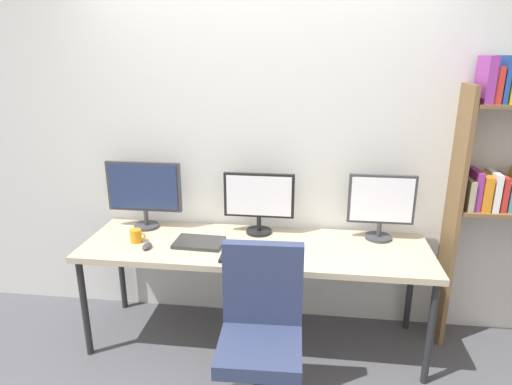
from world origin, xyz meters
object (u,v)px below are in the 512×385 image
Objects in this scene: desk at (255,252)px; keyboard_main at (250,259)px; monitor_right at (381,204)px; coffee_mug at (136,236)px; monitor_center at (259,200)px; office_chair at (261,352)px; laptop_closed at (199,242)px; computer_mouse at (147,246)px; monitor_left at (144,190)px.

keyboard_main reaches higher than desk.
monitor_right reaches higher than desk.
monitor_right reaches higher than keyboard_main.
desk is 21.65× the size of coffee_mug.
coffee_mug is (-0.80, -0.27, -0.20)m from monitor_center.
coffee_mug is (-0.91, 0.59, 0.38)m from office_chair.
keyboard_main is 0.42m from laptop_closed.
laptop_closed is at bearing -168.31° from monitor_right.
laptop_closed is at bearing -146.34° from monitor_center.
monitor_center is (-0.12, 0.86, 0.58)m from office_chair.
monitor_center is at bearing 180.00° from monitor_right.
computer_mouse is 0.30× the size of laptop_closed.
monitor_right is (0.71, 0.86, 0.59)m from office_chair.
coffee_mug reaches higher than keyboard_main.
office_chair is at bearing -33.04° from coffee_mug.
monitor_left is 1.10× the size of monitor_center.
monitor_center reaches higher than desk.
monitor_right is 1.58m from computer_mouse.
computer_mouse is at bearing -69.32° from monitor_left.
monitor_left reaches higher than coffee_mug.
monitor_left is (-0.94, 0.86, 0.62)m from office_chair.
keyboard_main is at bearing -7.05° from computer_mouse.
monitor_right is 1.25m from laptop_closed.
keyboard_main is 3.90× the size of computer_mouse.
keyboard_main is at bearing -90.00° from desk.
monitor_center is at bearing -0.00° from monitor_left.
monitor_right is at bearing 13.20° from computer_mouse.
office_chair is 2.64× the size of keyboard_main.
keyboard_main is 0.70m from computer_mouse.
monitor_right is 1.42× the size of laptop_closed.
desk is 6.12× the size of keyboard_main.
laptop_closed reaches higher than keyboard_main.
monitor_right is 4.72× the size of computer_mouse.
computer_mouse is (0.13, -0.36, -0.26)m from monitor_left.
laptop_closed is (-1.20, -0.25, -0.24)m from monitor_right.
monitor_left is at bearing 165.61° from desk.
office_chair is 1.42m from monitor_left.
monitor_center is at bearing 90.00° from desk.
monitor_right is at bearing 50.46° from office_chair.
office_chair is 2.02× the size of monitor_center.
monitor_right is (0.83, 0.21, 0.30)m from desk.
desk is at bearing -14.39° from monitor_left.
monitor_center is 1.53× the size of laptop_closed.
monitor_right is 4.28× the size of coffee_mug.
desk is 23.91× the size of computer_mouse.
coffee_mug is (-0.80, -0.06, 0.09)m from desk.
office_chair is at bearing -79.94° from desk.
monitor_right is (0.83, -0.00, 0.00)m from monitor_center.
monitor_left reaches higher than monitor_right.
computer_mouse is (-1.52, -0.36, -0.23)m from monitor_right.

